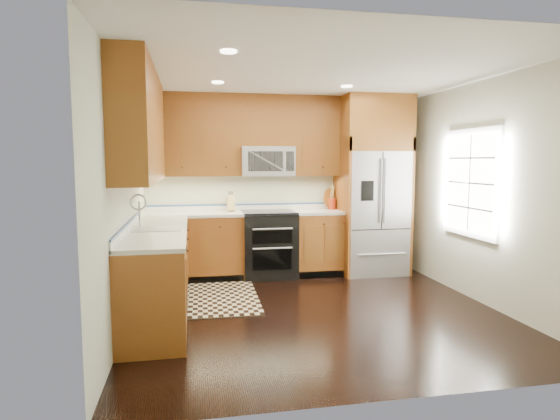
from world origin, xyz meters
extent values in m
plane|color=black|center=(0.00, 0.00, 0.00)|extent=(4.00, 4.00, 0.00)
cube|color=#B8BBA8|center=(0.00, 2.00, 1.30)|extent=(4.00, 0.02, 2.60)
cube|color=#B8BBA8|center=(-2.00, 0.00, 1.30)|extent=(0.02, 4.00, 2.60)
cube|color=#B8BBA8|center=(2.00, 0.00, 1.30)|extent=(0.02, 4.00, 2.60)
cube|color=white|center=(1.98, 0.20, 1.40)|extent=(0.04, 1.10, 1.30)
cube|color=white|center=(1.97, 0.20, 1.40)|extent=(0.02, 0.95, 1.15)
cube|color=brown|center=(-1.31, 1.70, 0.45)|extent=(1.37, 0.60, 0.90)
cube|color=brown|center=(0.49, 1.70, 0.45)|extent=(0.72, 0.60, 0.90)
cube|color=brown|center=(-1.70, 0.20, 0.45)|extent=(0.60, 2.40, 0.90)
cube|color=beige|center=(-0.57, 1.70, 0.92)|extent=(2.85, 0.62, 0.04)
cube|color=beige|center=(-1.70, 0.20, 0.92)|extent=(0.62, 2.40, 0.04)
cube|color=brown|center=(-0.57, 1.83, 1.83)|extent=(2.85, 0.33, 0.75)
cube|color=brown|center=(-1.83, 0.20, 1.83)|extent=(0.33, 2.40, 0.75)
cube|color=brown|center=(-0.57, 1.83, 2.40)|extent=(2.85, 0.33, 0.40)
cube|color=brown|center=(-1.83, 0.20, 2.40)|extent=(0.33, 2.40, 0.40)
cube|color=black|center=(-0.25, 1.67, 0.46)|extent=(0.76, 0.64, 0.92)
cube|color=black|center=(-0.25, 1.67, 0.94)|extent=(0.76, 0.60, 0.02)
cube|color=black|center=(-0.25, 1.35, 0.62)|extent=(0.55, 0.01, 0.18)
cube|color=black|center=(-0.25, 1.35, 0.30)|extent=(0.55, 0.01, 0.28)
cylinder|color=#B2B2B7|center=(-0.25, 1.33, 0.74)|extent=(0.55, 0.02, 0.02)
cylinder|color=#B2B2B7|center=(-0.25, 1.33, 0.47)|extent=(0.55, 0.02, 0.02)
cube|color=#B2B2B7|center=(-0.25, 1.80, 1.66)|extent=(0.76, 0.40, 0.42)
cube|color=black|center=(-0.30, 1.60, 1.66)|extent=(0.50, 0.01, 0.28)
cube|color=#B2B2B7|center=(1.30, 1.63, 0.90)|extent=(0.90, 0.74, 1.80)
cube|color=black|center=(1.30, 1.26, 1.25)|extent=(0.01, 0.01, 1.08)
cube|color=black|center=(1.08, 1.25, 1.25)|extent=(0.18, 0.01, 0.28)
cube|color=brown|center=(0.83, 1.63, 1.00)|extent=(0.04, 0.74, 2.00)
cube|color=brown|center=(1.77, 1.63, 1.00)|extent=(0.04, 0.74, 2.00)
cube|color=brown|center=(1.30, 1.63, 2.20)|extent=(0.98, 0.74, 0.80)
cube|color=#B2B2B7|center=(-1.70, 0.20, 0.95)|extent=(0.50, 0.42, 0.02)
cylinder|color=#B2B2B7|center=(-1.90, 0.42, 1.08)|extent=(0.02, 0.02, 0.28)
torus|color=#B2B2B7|center=(-1.90, 0.34, 1.22)|extent=(0.18, 0.02, 0.18)
cube|color=black|center=(-1.00, 0.69, 0.01)|extent=(0.92, 1.50, 0.01)
cube|color=tan|center=(-0.77, 1.85, 1.05)|extent=(0.11, 0.15, 0.23)
cylinder|color=#9A2B12|center=(0.74, 1.82, 1.02)|extent=(0.13, 0.13, 0.17)
cylinder|color=brown|center=(0.75, 1.86, 0.95)|extent=(0.43, 0.43, 0.02)
camera|label=1|loc=(-1.34, -4.90, 1.66)|focal=30.00mm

